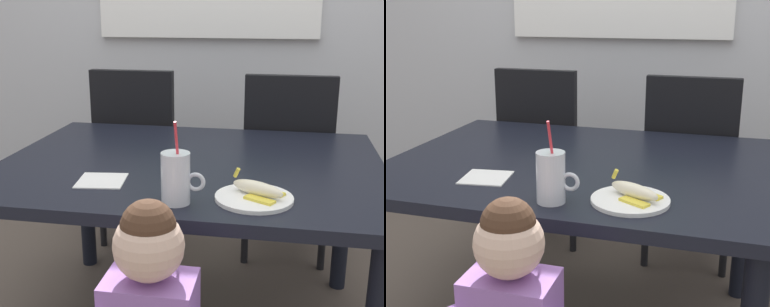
# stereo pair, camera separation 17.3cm
# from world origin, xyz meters

# --- Properties ---
(dining_table) EXTENTS (1.38, 1.06, 0.71)m
(dining_table) POSITION_xyz_m (0.00, 0.00, 0.63)
(dining_table) COLOR black
(dining_table) RESTS_ON ground
(dining_chair_left) EXTENTS (0.44, 0.45, 0.96)m
(dining_chair_left) POSITION_xyz_m (-0.42, 0.76, 0.54)
(dining_chair_left) COLOR black
(dining_chair_left) RESTS_ON ground
(dining_chair_right) EXTENTS (0.44, 0.44, 0.96)m
(dining_chair_right) POSITION_xyz_m (0.35, 0.71, 0.54)
(dining_chair_right) COLOR black
(dining_chair_right) RESTS_ON ground
(milk_cup) EXTENTS (0.13, 0.08, 0.25)m
(milk_cup) POSITION_xyz_m (0.03, -0.41, 0.78)
(milk_cup) COLOR silver
(milk_cup) RESTS_ON dining_table
(snack_plate) EXTENTS (0.23, 0.23, 0.01)m
(snack_plate) POSITION_xyz_m (0.25, -0.35, 0.72)
(snack_plate) COLOR white
(snack_plate) RESTS_ON dining_table
(peeled_banana) EXTENTS (0.17, 0.14, 0.07)m
(peeled_banana) POSITION_xyz_m (0.26, -0.34, 0.75)
(peeled_banana) COLOR #F4EAC6
(peeled_banana) RESTS_ON snack_plate
(paper_napkin) EXTENTS (0.17, 0.17, 0.00)m
(paper_napkin) POSITION_xyz_m (-0.24, -0.27, 0.72)
(paper_napkin) COLOR white
(paper_napkin) RESTS_ON dining_table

